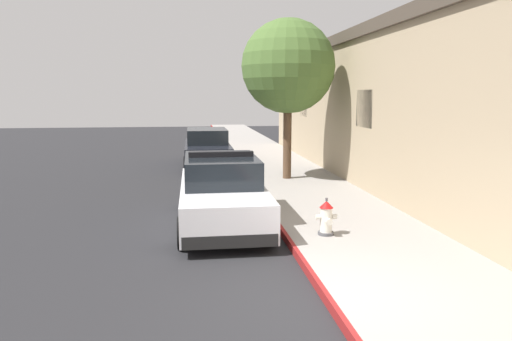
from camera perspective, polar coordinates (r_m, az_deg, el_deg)
The scene contains 8 objects.
ground_plane at distance 16.52m, azimuth -16.41°, elevation -1.98°, with size 29.78×60.00×0.20m, color #232326.
sidewalk_pavement at distance 16.66m, azimuth 4.41°, elevation -0.92°, with size 3.14×60.00×0.16m, color gray.
curb_painted_edge at distance 16.40m, azimuth -1.10°, elevation -1.05°, with size 0.08×60.00×0.16m, color maroon.
storefront_building at distance 15.63m, azimuth 22.87°, elevation 6.76°, with size 5.99×27.67×5.03m.
police_cruiser at distance 10.93m, azimuth -4.17°, elevation -2.62°, with size 1.94×4.84×1.68m.
parked_car_silver_ahead at distance 20.10m, azimuth -5.90°, elevation 2.67°, with size 1.94×4.84×1.56m.
fire_hydrant at distance 9.68m, azimuth 8.47°, elevation -5.68°, with size 0.44×0.40×0.76m.
street_tree at distance 15.98m, azimuth 3.89°, elevation 12.37°, with size 3.10×3.10×5.30m.
Camera 1 is at (-1.90, -6.04, 2.95)m, focal length 33.16 mm.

